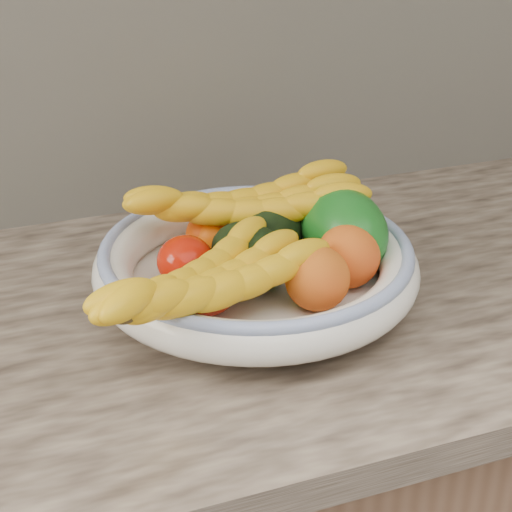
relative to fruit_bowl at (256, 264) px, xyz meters
The scene contains 14 objects.
fruit_bowl is the anchor object (origin of this frame).
clementine_back_left 0.10m from the fruit_bowl, 109.19° to the left, with size 0.06×0.06×0.05m, color #ED4C05.
clementine_back_right 0.11m from the fruit_bowl, 66.57° to the left, with size 0.05×0.05×0.05m, color #FF6B05.
clementine_back_mid 0.05m from the fruit_bowl, 76.29° to the left, with size 0.06×0.06×0.05m, color orange.
clementine_extra 0.09m from the fruit_bowl, 108.09° to the left, with size 0.05×0.05×0.05m, color #F26005.
tomato_left 0.09m from the fruit_bowl, behind, with size 0.07×0.07×0.06m, color red.
tomato_near_left 0.10m from the fruit_bowl, 145.21° to the right, with size 0.07×0.07×0.06m, color red.
avocado_center 0.02m from the fruit_bowl, 158.01° to the right, with size 0.08×0.11×0.08m, color black.
avocado_right 0.06m from the fruit_bowl, 52.82° to the left, with size 0.08×0.11×0.08m, color black.
green_mango 0.12m from the fruit_bowl, ahead, with size 0.09×0.14×0.10m, color #105914.
peach_front 0.10m from the fruit_bowl, 64.34° to the right, with size 0.07×0.07×0.07m, color orange.
peach_right 0.11m from the fruit_bowl, 28.67° to the right, with size 0.08×0.08×0.08m, color orange.
banana_bunch_back 0.08m from the fruit_bowl, 80.61° to the left, with size 0.32×0.12×0.09m, color yellow, non-canonical shape.
banana_bunch_front 0.13m from the fruit_bowl, 133.56° to the right, with size 0.31×0.12×0.09m, color yellow, non-canonical shape.
Camera 1 is at (-0.29, 0.88, 1.39)m, focal length 55.00 mm.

